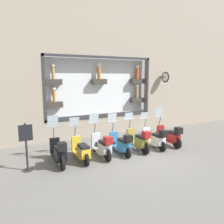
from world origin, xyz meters
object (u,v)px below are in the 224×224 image
object	(u,v)px
scooter_white_1	(155,138)
scooter_olive_2	(139,140)
shop_sign_post	(26,145)
scooter_yellow_5	(81,150)
scooter_black_6	(59,152)
scooter_teal_3	(122,144)
scooter_silver_4	(102,146)
scooter_red_0	(170,136)

from	to	relation	value
scooter_white_1	scooter_olive_2	world-z (taller)	scooter_olive_2
scooter_white_1	shop_sign_post	bearing A→B (deg)	89.67
scooter_yellow_5	scooter_black_6	xyz separation A→B (m)	(-0.05, 0.87, 0.07)
scooter_olive_2	scooter_yellow_5	xyz separation A→B (m)	(0.05, 2.60, -0.07)
scooter_teal_3	scooter_silver_4	xyz separation A→B (m)	(0.01, 0.87, 0.02)
scooter_white_1	scooter_black_6	xyz separation A→B (m)	(0.02, 4.34, 0.03)
scooter_silver_4	shop_sign_post	xyz separation A→B (m)	(0.02, 2.82, 0.42)
scooter_olive_2	scooter_red_0	bearing A→B (deg)	-90.02
scooter_yellow_5	scooter_silver_4	bearing A→B (deg)	-93.41
scooter_olive_2	scooter_silver_4	size ratio (longest dim) A/B	1.00
scooter_red_0	scooter_black_6	world-z (taller)	scooter_black_6
scooter_olive_2	scooter_black_6	bearing A→B (deg)	89.92
scooter_black_6	shop_sign_post	world-z (taller)	scooter_black_6
scooter_silver_4	shop_sign_post	world-z (taller)	scooter_silver_4
scooter_teal_3	scooter_red_0	bearing A→B (deg)	-89.74
shop_sign_post	scooter_white_1	bearing A→B (deg)	-90.33
scooter_teal_3	shop_sign_post	world-z (taller)	shop_sign_post
scooter_silver_4	scooter_red_0	bearing A→B (deg)	-90.02
shop_sign_post	scooter_black_6	bearing A→B (deg)	-90.62
scooter_olive_2	scooter_white_1	bearing A→B (deg)	-91.01
scooter_silver_4	scooter_olive_2	bearing A→B (deg)	-90.01
scooter_red_0	scooter_olive_2	bearing A→B (deg)	89.98
scooter_yellow_5	scooter_red_0	bearing A→B (deg)	-90.69
scooter_white_1	scooter_olive_2	size ratio (longest dim) A/B	0.99
scooter_silver_4	scooter_black_6	distance (m)	1.73
scooter_olive_2	scooter_black_6	xyz separation A→B (m)	(0.00, 3.47, 0.01)
scooter_teal_3	shop_sign_post	distance (m)	3.71
scooter_teal_3	scooter_black_6	bearing A→B (deg)	89.62
shop_sign_post	scooter_silver_4	bearing A→B (deg)	-90.33
scooter_white_1	scooter_olive_2	distance (m)	0.87
scooter_olive_2	shop_sign_post	bearing A→B (deg)	89.79
scooter_silver_4	scooter_yellow_5	distance (m)	0.87
scooter_red_0	scooter_yellow_5	size ratio (longest dim) A/B	1.01
scooter_white_1	scooter_teal_3	distance (m)	1.73
scooter_silver_4	shop_sign_post	distance (m)	2.85
scooter_black_6	scooter_olive_2	bearing A→B (deg)	-90.08
scooter_black_6	shop_sign_post	xyz separation A→B (m)	(0.01, 1.09, 0.41)
shop_sign_post	scooter_yellow_5	bearing A→B (deg)	-88.96
scooter_teal_3	scooter_yellow_5	distance (m)	1.74
scooter_teal_3	scooter_yellow_5	size ratio (longest dim) A/B	1.00
scooter_olive_2	shop_sign_post	distance (m)	4.57
scooter_yellow_5	scooter_black_6	bearing A→B (deg)	93.11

